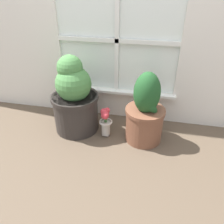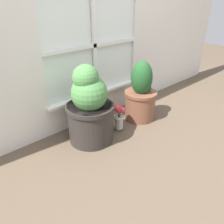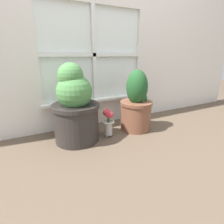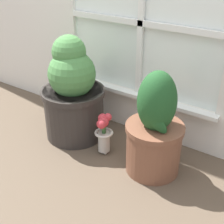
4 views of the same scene
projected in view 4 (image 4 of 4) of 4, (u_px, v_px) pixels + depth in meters
name	position (u px, v px, depth m)	size (l,w,h in m)	color
ground_plane	(94.00, 164.00, 1.90)	(10.00, 10.00, 0.00)	brown
potted_plant_left	(73.00, 95.00, 2.06)	(0.42, 0.42, 0.70)	#2D2826
potted_plant_right	(155.00, 132.00, 1.74)	(0.33, 0.33, 0.62)	brown
flower_vase	(104.00, 131.00, 1.93)	(0.12, 0.12, 0.27)	#BCB7AD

